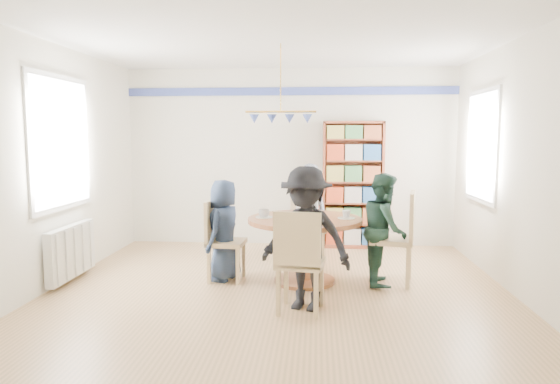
# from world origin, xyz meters

# --- Properties ---
(ground) EXTENTS (5.00, 5.00, 0.00)m
(ground) POSITION_xyz_m (0.00, 0.00, 0.00)
(ground) COLOR tan
(room_shell) EXTENTS (5.00, 5.00, 5.00)m
(room_shell) POSITION_xyz_m (-0.26, 0.87, 1.65)
(room_shell) COLOR white
(room_shell) RESTS_ON ground
(radiator) EXTENTS (0.12, 1.00, 0.60)m
(radiator) POSITION_xyz_m (-2.42, 0.30, 0.35)
(radiator) COLOR silver
(radiator) RESTS_ON ground
(dining_table) EXTENTS (1.30, 1.30, 0.75)m
(dining_table) POSITION_xyz_m (0.28, 0.45, 0.56)
(dining_table) COLOR brown
(dining_table) RESTS_ON ground
(chair_left) EXTENTS (0.44, 0.44, 0.94)m
(chair_left) POSITION_xyz_m (-0.71, 0.47, 0.52)
(chair_left) COLOR #D9B885
(chair_left) RESTS_ON ground
(chair_right) EXTENTS (0.56, 0.56, 1.06)m
(chair_right) POSITION_xyz_m (1.36, 0.47, 0.58)
(chair_right) COLOR #D9B885
(chair_right) RESTS_ON ground
(chair_far) EXTENTS (0.49, 0.49, 0.90)m
(chair_far) POSITION_xyz_m (0.28, 1.52, 0.49)
(chair_far) COLOR #D9B885
(chair_far) RESTS_ON ground
(chair_near) EXTENTS (0.50, 0.50, 0.99)m
(chair_near) POSITION_xyz_m (0.25, -0.59, 0.55)
(chair_near) COLOR #D9B885
(chair_near) RESTS_ON ground
(person_left) EXTENTS (0.52, 0.66, 1.18)m
(person_left) POSITION_xyz_m (-0.66, 0.49, 0.59)
(person_left) COLOR #1B263C
(person_left) RESTS_ON ground
(person_right) EXTENTS (0.52, 0.64, 1.27)m
(person_right) POSITION_xyz_m (1.18, 0.46, 0.63)
(person_right) COLOR #183127
(person_right) RESTS_ON ground
(person_far) EXTENTS (0.54, 0.42, 1.32)m
(person_far) POSITION_xyz_m (0.31, 1.36, 0.66)
(person_far) COLOR gray
(person_far) RESTS_ON ground
(person_near) EXTENTS (1.02, 0.79, 1.39)m
(person_near) POSITION_xyz_m (0.31, -0.44, 0.70)
(person_near) COLOR black
(person_near) RESTS_ON ground
(bookshelf) EXTENTS (0.90, 0.27, 1.90)m
(bookshelf) POSITION_xyz_m (0.95, 2.34, 0.93)
(bookshelf) COLOR brown
(bookshelf) RESTS_ON ground
(tableware) EXTENTS (1.13, 1.13, 0.30)m
(tableware) POSITION_xyz_m (0.26, 0.47, 0.82)
(tableware) COLOR white
(tableware) RESTS_ON dining_table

